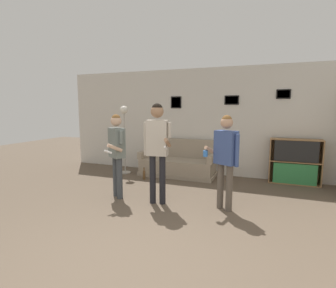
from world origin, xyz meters
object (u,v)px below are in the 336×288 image
at_px(person_player_foreground_left, 117,147).
at_px(person_watcher_holding_cup, 226,153).
at_px(couch, 178,164).
at_px(bookshelf, 295,162).
at_px(floor_lamp, 124,126).
at_px(person_player_foreground_center, 157,142).
at_px(bottle_on_floor, 144,175).

relative_size(person_player_foreground_left, person_watcher_holding_cup, 1.00).
bearing_deg(person_player_foreground_left, person_watcher_holding_cup, 3.12).
bearing_deg(person_watcher_holding_cup, couch, 127.73).
xyz_separation_m(couch, person_player_foreground_left, (-0.54, -2.01, 0.67)).
bearing_deg(bookshelf, person_watcher_holding_cup, -120.52).
xyz_separation_m(floor_lamp, person_player_foreground_left, (0.83, -1.71, -0.28)).
distance_m(person_player_foreground_center, person_watcher_holding_cup, 1.18).
bearing_deg(person_player_foreground_left, bottle_on_floor, 93.72).
bearing_deg(floor_lamp, bookshelf, 6.95).
relative_size(bookshelf, person_watcher_holding_cup, 0.68).
bearing_deg(person_player_foreground_center, couch, 98.49).
xyz_separation_m(person_player_foreground_center, bottle_on_floor, (-0.93, 1.35, -1.00)).
height_order(person_player_foreground_left, person_watcher_holding_cup, person_watcher_holding_cup).
height_order(person_player_foreground_center, person_watcher_holding_cup, person_player_foreground_center).
distance_m(couch, person_player_foreground_center, 2.22).
height_order(couch, person_player_foreground_left, person_player_foreground_left).
distance_m(couch, bottle_on_floor, 0.95).
relative_size(person_player_foreground_left, person_player_foreground_center, 0.89).
bearing_deg(person_player_foreground_left, bookshelf, 34.17).
relative_size(couch, person_player_foreground_left, 1.19).
xyz_separation_m(couch, bottle_on_floor, (-0.63, -0.69, -0.18)).
height_order(couch, person_player_foreground_center, person_player_foreground_center).
distance_m(person_player_foreground_center, bottle_on_floor, 1.92).
xyz_separation_m(couch, person_watcher_holding_cup, (1.47, -1.90, 0.68)).
distance_m(floor_lamp, person_player_foreground_center, 2.42).
bearing_deg(floor_lamp, person_player_foreground_left, -64.10).
distance_m(bookshelf, floor_lamp, 4.17).
relative_size(couch, floor_lamp, 1.08).
height_order(bookshelf, person_player_foreground_left, person_player_foreground_left).
height_order(floor_lamp, person_watcher_holding_cup, floor_lamp).
relative_size(couch, person_watcher_holding_cup, 1.19).
bearing_deg(person_player_foreground_center, person_player_foreground_left, 177.98).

